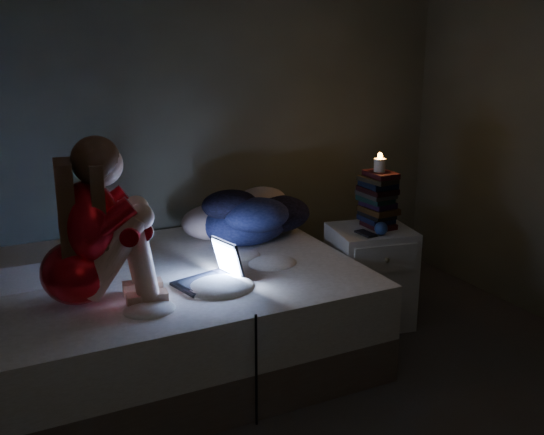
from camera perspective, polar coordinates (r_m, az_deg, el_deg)
wall_back at (r=4.31m, az=-6.11°, el=9.40°), size 3.60×0.02×2.60m
bed at (r=3.68m, az=-8.73°, el=-8.63°), size 1.99×1.49×0.55m
pillow at (r=3.63m, az=-20.11°, el=-3.98°), size 0.49×0.35×0.14m
woman at (r=3.09m, az=-17.22°, el=-0.61°), size 0.54×0.39×0.81m
laptop at (r=3.33m, az=-5.84°, el=-4.06°), size 0.37×0.30×0.23m
clothes_pile at (r=3.98m, az=-2.47°, el=0.37°), size 0.67×0.58×0.35m
nightstand at (r=4.13m, az=8.61°, el=-5.14°), size 0.54×0.50×0.63m
book_stack at (r=4.03m, az=9.32°, el=1.35°), size 0.19×0.25×0.32m
candle at (r=3.98m, az=9.45°, el=4.10°), size 0.07×0.07×0.08m
phone at (r=3.90m, az=8.64°, el=-1.44°), size 0.10×0.15×0.01m
blue_orb at (r=3.91m, az=9.92°, el=-0.92°), size 0.08×0.08×0.08m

